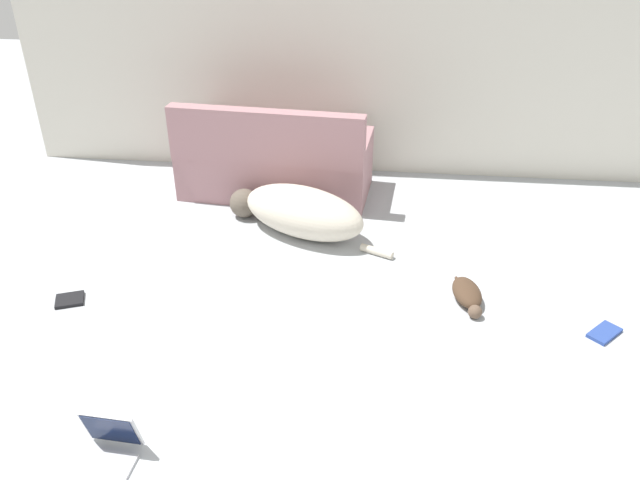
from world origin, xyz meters
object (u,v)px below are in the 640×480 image
at_px(couch, 275,165).
at_px(laptop_open, 107,446).
at_px(dog, 299,211).
at_px(cat, 468,294).
at_px(book_blue, 604,333).
at_px(book_black, 70,300).

bearing_deg(couch, laptop_open, 88.82).
distance_m(dog, cat, 1.54).
height_order(dog, book_blue, dog).
bearing_deg(couch, book_blue, 147.53).
height_order(couch, book_black, couch).
distance_m(couch, book_blue, 3.07).
xyz_separation_m(dog, book_black, (-1.45, -1.14, -0.18)).
relative_size(cat, book_black, 2.21).
bearing_deg(cat, laptop_open, -61.31).
bearing_deg(laptop_open, dog, 78.65).
bearing_deg(book_blue, laptop_open, -154.87).
height_order(dog, book_black, dog).
relative_size(dog, cat, 2.84).
xyz_separation_m(couch, dog, (0.32, -0.72, -0.09)).
distance_m(cat, laptop_open, 2.47).
bearing_deg(couch, cat, 140.09).
distance_m(laptop_open, book_black, 1.51).
xyz_separation_m(dog, book_blue, (2.12, -1.12, -0.18)).
height_order(couch, laptop_open, couch).
height_order(couch, book_blue, couch).
bearing_deg(couch, dog, 118.42).
distance_m(dog, book_black, 1.85).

